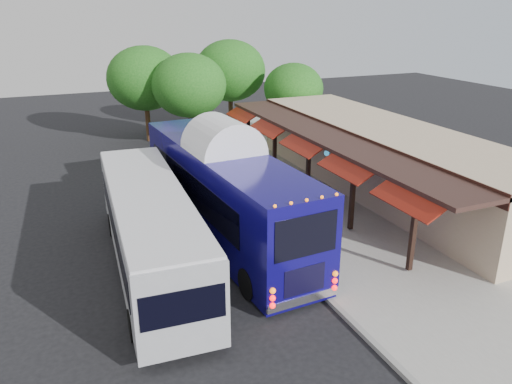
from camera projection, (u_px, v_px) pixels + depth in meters
name	position (u px, v px, depth m)	size (l,w,h in m)	color
ground	(273.00, 248.00, 20.95)	(90.00, 90.00, 0.00)	black
sidewalk	(327.00, 198.00, 26.20)	(10.00, 40.00, 0.15)	#9E9B93
curb	(240.00, 212.00, 24.39)	(0.20, 40.00, 0.16)	gray
station_shelter	(384.00, 158.00, 26.82)	(8.15, 20.00, 3.60)	tan
coach_bus	(224.00, 188.00, 21.27)	(3.61, 13.27, 4.21)	#0E0860
city_bus	(150.00, 226.00, 18.70)	(3.30, 12.16, 3.23)	#9A9CA2
ped_a	(326.00, 231.00, 20.22)	(0.61, 0.40, 1.66)	black
ped_b	(289.00, 211.00, 22.12)	(0.83, 0.65, 1.71)	black
ped_c	(269.00, 196.00, 23.59)	(1.13, 0.47, 1.94)	black
ped_d	(232.00, 140.00, 33.92)	(1.08, 0.62, 1.67)	black
sign_board	(332.00, 197.00, 24.00)	(0.07, 0.52, 1.13)	black
tree_left	(189.00, 85.00, 34.36)	(5.16, 5.16, 6.61)	#382314
tree_mid	(230.00, 71.00, 39.14)	(5.59, 5.59, 7.16)	#382314
tree_right	(293.00, 89.00, 37.08)	(4.42, 4.42, 5.66)	#382314
tree_far	(145.00, 78.00, 36.03)	(5.43, 5.43, 6.95)	#382314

